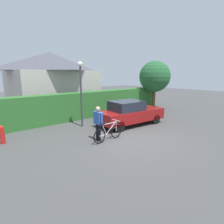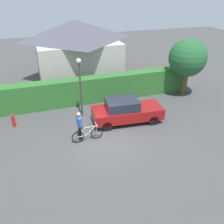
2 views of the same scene
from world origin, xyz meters
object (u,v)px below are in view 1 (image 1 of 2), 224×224
Objects in this scene: bicycle at (108,133)px; person_rider at (98,121)px; street_lamp at (81,85)px; fire_hydrant at (2,135)px; parked_car_near at (130,113)px; tree_kerbside at (155,77)px.

person_rider is (-0.34, 0.30, 0.55)m from bicycle.
fire_hydrant is (-4.03, -0.05, -2.00)m from street_lamp.
person_rider is 1.95× the size of fire_hydrant.
street_lamp is at bearing 0.71° from fire_hydrant.
street_lamp reaches higher than person_rider.
parked_car_near is 2.66× the size of person_rider.
bicycle is at bearing -156.25° from tree_kerbside.
person_rider is 0.39× the size of tree_kerbside.
parked_car_near is at bearing -13.48° from fire_hydrant.
bicycle is at bearing -96.35° from street_lamp.
person_rider is 2.94m from street_lamp.
parked_car_near is 3.26m from street_lamp.
person_rider is 4.18m from fire_hydrant.
tree_kerbside is (5.47, 2.38, 2.02)m from parked_car_near.
person_rider is at bearing -163.45° from parked_car_near.
tree_kerbside is (7.79, 0.81, 0.35)m from street_lamp.
tree_kerbside is at bearing 23.75° from bicycle.
fire_hydrant is (-3.72, 2.70, 0.04)m from bicycle.
person_rider is (-2.96, -0.88, 0.18)m from parked_car_near.
parked_car_near is 6.54m from fire_hydrant.
tree_kerbside is (8.10, 3.56, 2.39)m from bicycle.
bicycle is 1.07× the size of person_rider.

